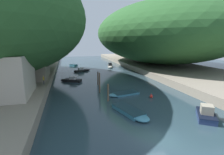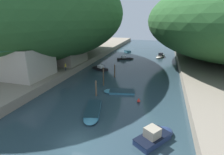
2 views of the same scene
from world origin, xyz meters
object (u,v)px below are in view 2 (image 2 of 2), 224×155
Objects in this scene: boathouse_shed at (70,54)px; boat_mid_channel at (156,136)px; boat_far_upstream at (160,56)px; boat_yellow_tender at (127,51)px; boat_white_cruiser at (92,112)px; boat_near_quay at (126,58)px; boat_small_dinghy at (99,68)px; person_on_quay at (66,66)px; boat_navy_launch at (118,91)px; waterfront_building at (25,54)px; channel_buoy_near at (139,101)px.

boathouse_shed reaches higher than boat_mid_channel.
boat_far_upstream is 14.65m from boat_yellow_tender.
boat_near_quay is at bearing -100.92° from boat_white_cruiser.
boat_near_quay is at bearing 11.87° from boat_small_dinghy.
boat_small_dinghy is at bearing -44.76° from person_on_quay.
boat_far_upstream is 43.66m from boat_mid_channel.
person_on_quay is at bearing 57.72° from boat_navy_launch.
boat_navy_launch is at bearing -117.68° from boat_small_dinghy.
boat_small_dinghy is at bearing 21.61° from boat_navy_launch.
boat_white_cruiser is 1.31× the size of boat_small_dinghy.
boat_navy_launch is 32.95m from boat_far_upstream.
waterfront_building is at bearing 80.52° from boat_navy_launch.
waterfront_building reaches higher than boat_navy_launch.
boathouse_shed is 18.76m from boat_near_quay.
boat_yellow_tender is 2.12× the size of person_on_quay.
waterfront_building is 1.71× the size of boat_mid_channel.
boat_near_quay is 30.12m from channel_buoy_near.
boat_white_cruiser is (16.82, -7.39, -5.80)m from waterfront_building.
boat_yellow_tender is at bearing 74.25° from waterfront_building.
boat_far_upstream is 24.38m from boat_small_dinghy.
waterfront_building is 19.26m from boat_navy_launch.
boat_navy_launch is at bearing 157.84° from boat_mid_channel.
boat_white_cruiser is at bearing -163.75° from boat_mid_channel.
waterfront_building is at bearing -39.71° from boat_white_cruiser.
boathouse_shed is 1.94× the size of boat_small_dinghy.
channel_buoy_near is at bearing -10.83° from boat_near_quay.
boat_small_dinghy is at bearing 66.11° from boat_far_upstream.
boat_mid_channel reaches higher than boat_small_dinghy.
boat_near_quay is (11.67, 14.31, -3.36)m from boathouse_shed.
boat_white_cruiser is 22.15m from boat_small_dinghy.
person_on_quay is (-6.47, -34.50, 2.19)m from boat_yellow_tender.
boat_far_upstream reaches higher than boat_small_dinghy.
boat_navy_launch is at bearing 145.12° from channel_buoy_near.
boat_small_dinghy is 9.48m from person_on_quay.
boat_small_dinghy is (-14.43, -19.65, -0.07)m from boat_far_upstream.
boat_yellow_tender is at bearing 162.82° from boat_near_quay.
boat_mid_channel is at bearing -159.63° from boat_navy_launch.
boat_yellow_tender is at bearing 71.54° from boathouse_shed.
boat_small_dinghy is (-1.57, -26.67, 0.10)m from boat_yellow_tender.
boat_yellow_tender reaches higher than boat_navy_launch.
boathouse_shed is at bearing 9.45° from person_on_quay.
boat_mid_channel is at bearing -140.91° from person_on_quay.
person_on_quay reaches higher than boat_near_quay.
boat_white_cruiser is 1.28× the size of boat_mid_channel.
boat_mid_channel reaches higher than boat_navy_launch.
boathouse_shed is 20.31m from boat_navy_launch.
boathouse_shed is 2.78× the size of boat_yellow_tender.
boathouse_shed is 1.71× the size of boat_navy_launch.
boat_mid_channel is at bearing -22.20° from waterfront_building.
person_on_quay is at bearing 49.74° from waterfront_building.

